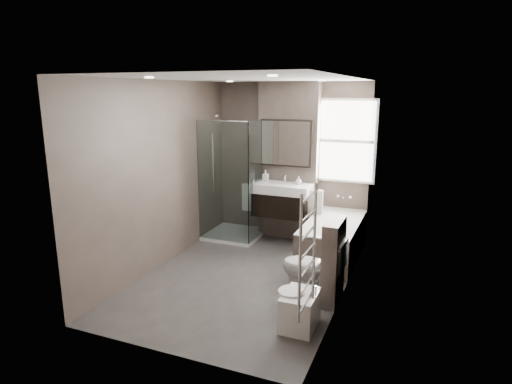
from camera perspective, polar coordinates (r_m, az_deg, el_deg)
The scene contains 15 objects.
room at distance 5.50m, azimuth -1.24°, elevation 1.27°, with size 2.70×3.90×2.70m.
vanity_pier at distance 7.14m, azimuth 4.40°, elevation 4.03°, with size 1.00×0.25×2.60m, color #574B44.
vanity at distance 6.93m, azimuth 3.43°, elevation -0.97°, with size 0.95×0.47×0.66m.
mirror_cabinet at distance 6.94m, azimuth 4.03°, elevation 6.52°, with size 0.86×0.08×0.76m.
towel_left at distance 7.11m, azimuth -0.90°, elevation -0.76°, with size 0.24×0.06×0.44m, color silver.
towel_right at distance 6.76m, azimuth 7.88°, elevation -1.61°, with size 0.24×0.06×0.44m, color silver.
shower_enclosure at distance 7.19m, azimuth -2.47°, elevation -2.48°, with size 0.90×0.90×2.00m.
bathtub at distance 6.52m, azimuth 10.22°, elevation -5.99°, with size 0.75×1.60×0.57m.
window at distance 6.97m, azimuth 11.82°, elevation 6.67°, with size 0.98×0.06×1.33m.
toilet at distance 5.25m, azimuth 7.58°, elevation -10.00°, with size 0.43×0.75×0.76m, color white.
cistern_box at distance 5.16m, azimuth 10.27°, elevation -9.07°, with size 0.19×0.55×1.00m.
bidet at distance 4.70m, azimuth 5.82°, elevation -15.28°, with size 0.41×0.48×0.50m.
towel_radiator at distance 3.70m, azimuth 6.89°, elevation -7.81°, with size 0.03×0.49×1.10m.
soap_bottle_a at distance 7.00m, azimuth 1.29°, elevation 2.15°, with size 0.08×0.09×0.19m, color white.
soap_bottle_b at distance 6.83m, azimuth 5.69°, elevation 1.57°, with size 0.10×0.10×0.13m, color white.
Camera 1 is at (2.13, -4.94, 2.45)m, focal length 30.00 mm.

